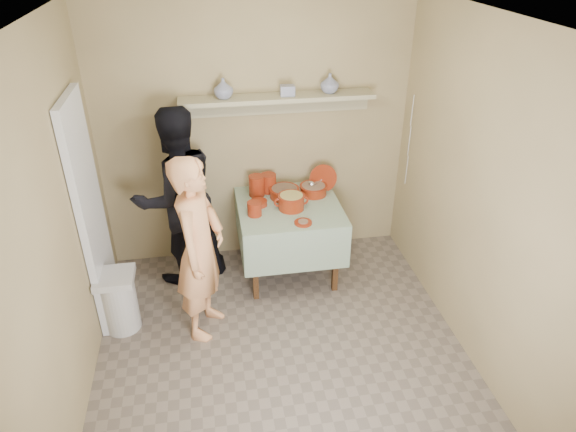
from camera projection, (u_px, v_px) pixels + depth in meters
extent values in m
plane|color=#6F6257|center=(285.00, 366.00, 4.11)|extent=(3.50, 3.50, 0.00)
cube|color=silver|center=(91.00, 215.00, 4.22)|extent=(0.06, 0.70, 2.00)
cylinder|color=maroon|center=(257.00, 186.00, 4.99)|extent=(0.15, 0.15, 0.21)
cylinder|color=maroon|center=(268.00, 183.00, 5.07)|extent=(0.16, 0.16, 0.19)
cylinder|color=maroon|center=(255.00, 209.00, 4.67)|extent=(0.13, 0.13, 0.13)
cylinder|color=maroon|center=(259.00, 203.00, 4.85)|extent=(0.16, 0.16, 0.05)
cylinder|color=maroon|center=(323.00, 178.00, 5.10)|extent=(0.28, 0.11, 0.27)
imported|color=navy|center=(330.00, 83.00, 4.71)|extent=(0.21, 0.21, 0.18)
imported|color=navy|center=(223.00, 88.00, 4.56)|extent=(0.23, 0.23, 0.18)
cube|color=navy|center=(287.00, 91.00, 4.65)|extent=(0.13, 0.10, 0.09)
imported|color=#F0A067|center=(200.00, 249.00, 4.12)|extent=(0.57, 0.69, 1.62)
imported|color=black|center=(177.00, 197.00, 4.76)|extent=(1.04, 0.95, 1.74)
cube|color=tan|center=(255.00, 135.00, 4.97)|extent=(3.00, 0.02, 2.60)
cube|color=tan|center=(50.00, 248.00, 3.25)|extent=(0.02, 3.50, 2.60)
cube|color=tan|center=(492.00, 209.00, 3.69)|extent=(0.02, 3.50, 2.60)
cube|color=silver|center=(284.00, 23.00, 2.82)|extent=(3.00, 3.50, 0.02)
cube|color=#4C2D16|center=(255.00, 267.00, 4.69)|extent=(0.05, 0.05, 0.71)
cube|color=#4C2D16|center=(336.00, 259.00, 4.80)|extent=(0.05, 0.05, 0.71)
cube|color=#4C2D16|center=(247.00, 225.00, 5.34)|extent=(0.05, 0.05, 0.71)
cube|color=#4C2D16|center=(318.00, 219.00, 5.45)|extent=(0.05, 0.05, 0.71)
cube|color=#4C2D16|center=(289.00, 208.00, 4.88)|extent=(0.90, 0.90, 0.04)
cube|color=#1E5932|center=(289.00, 206.00, 4.87)|extent=(0.96, 0.96, 0.01)
cube|color=#1E5932|center=(298.00, 252.00, 4.57)|extent=(0.96, 0.01, 0.44)
cube|color=#1E5932|center=(281.00, 202.00, 5.39)|extent=(0.96, 0.01, 0.44)
cube|color=#1E5932|center=(240.00, 229.00, 4.91)|extent=(0.01, 0.96, 0.44)
cube|color=#1E5932|center=(337.00, 221.00, 5.05)|extent=(0.01, 0.96, 0.44)
cylinder|color=maroon|center=(284.00, 193.00, 4.98)|extent=(0.28, 0.28, 0.09)
cylinder|color=maroon|center=(284.00, 189.00, 4.96)|extent=(0.30, 0.30, 0.01)
cylinder|color=brown|center=(284.00, 190.00, 4.97)|extent=(0.25, 0.25, 0.05)
cylinder|color=maroon|center=(313.00, 190.00, 5.04)|extent=(0.26, 0.26, 0.09)
cylinder|color=maroon|center=(314.00, 186.00, 5.02)|extent=(0.28, 0.28, 0.01)
cylinder|color=#8C6B54|center=(313.00, 188.00, 5.03)|extent=(0.23, 0.23, 0.05)
cylinder|color=silver|center=(319.00, 182.00, 4.88)|extent=(0.01, 0.22, 0.16)
sphere|color=silver|center=(312.00, 184.00, 5.02)|extent=(0.07, 0.07, 0.07)
cylinder|color=maroon|center=(291.00, 202.00, 4.77)|extent=(0.24, 0.24, 0.14)
cylinder|color=maroon|center=(291.00, 196.00, 4.74)|extent=(0.25, 0.25, 0.01)
cylinder|color=tan|center=(291.00, 197.00, 4.75)|extent=(0.21, 0.21, 0.05)
torus|color=maroon|center=(279.00, 202.00, 4.75)|extent=(0.09, 0.02, 0.09)
torus|color=maroon|center=(304.00, 200.00, 4.79)|extent=(0.09, 0.02, 0.09)
cylinder|color=maroon|center=(303.00, 223.00, 4.56)|extent=(0.16, 0.16, 0.02)
cylinder|color=#8C6B54|center=(303.00, 222.00, 4.56)|extent=(0.09, 0.09, 0.01)
cube|color=tan|center=(277.00, 98.00, 4.68)|extent=(1.80, 0.25, 0.04)
cube|color=tan|center=(276.00, 104.00, 4.84)|extent=(1.80, 0.02, 0.18)
cylinder|color=silver|center=(120.00, 304.00, 4.39)|extent=(0.30, 0.30, 0.50)
cube|color=silver|center=(114.00, 278.00, 4.25)|extent=(0.32, 0.32, 0.06)
cylinder|color=silver|center=(412.00, 110.00, 4.84)|extent=(0.01, 0.01, 0.30)
cylinder|color=silver|center=(409.00, 141.00, 4.97)|extent=(0.01, 0.01, 0.30)
cylinder|color=silver|center=(407.00, 170.00, 5.11)|extent=(0.01, 0.01, 0.30)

